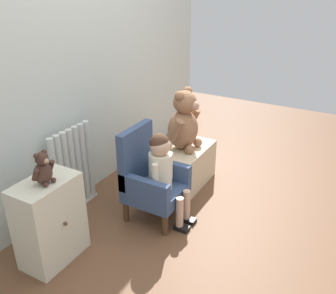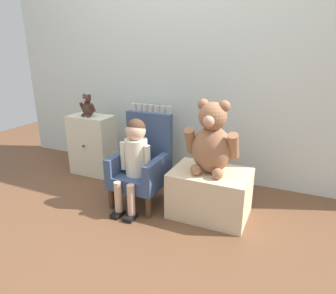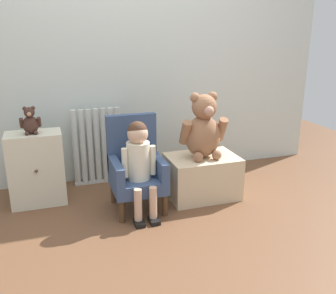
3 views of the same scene
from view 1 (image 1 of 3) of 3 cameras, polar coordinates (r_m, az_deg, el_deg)
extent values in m
plane|color=brown|center=(2.84, 7.30, -12.24)|extent=(6.00, 6.00, 0.00)
cube|color=silver|center=(2.95, -14.05, 14.43)|extent=(3.80, 0.05, 2.40)
cylinder|color=silver|center=(2.84, -16.78, -4.81)|extent=(0.05, 0.05, 0.66)
cylinder|color=silver|center=(2.87, -15.92, -4.29)|extent=(0.05, 0.05, 0.66)
cylinder|color=silver|center=(2.91, -15.08, -3.78)|extent=(0.05, 0.05, 0.66)
cylinder|color=silver|center=(2.95, -14.26, -3.28)|extent=(0.05, 0.05, 0.66)
cylinder|color=silver|center=(2.99, -13.46, -2.79)|extent=(0.05, 0.05, 0.66)
cylinder|color=silver|center=(3.03, -12.68, -2.32)|extent=(0.05, 0.05, 0.66)
cylinder|color=silver|center=(3.07, -11.93, -1.85)|extent=(0.05, 0.05, 0.66)
cube|color=silver|center=(3.12, -13.60, -8.73)|extent=(0.43, 0.05, 0.02)
cube|color=beige|center=(2.52, -17.53, -10.71)|extent=(0.41, 0.25, 0.58)
sphere|color=#4C3823|center=(2.42, -15.33, -11.22)|extent=(0.02, 0.02, 0.02)
cube|color=#384C72|center=(2.83, -1.84, -6.86)|extent=(0.38, 0.40, 0.10)
cube|color=#384C72|center=(2.78, -4.94, -1.19)|extent=(0.38, 0.06, 0.44)
cube|color=#384C72|center=(2.65, -3.70, -6.29)|extent=(0.06, 0.40, 0.14)
cube|color=#384C72|center=(2.89, -0.21, -3.35)|extent=(0.06, 0.40, 0.14)
cylinder|color=#4C331E|center=(2.72, -0.46, -11.75)|extent=(0.04, 0.04, 0.17)
cylinder|color=#4C331E|center=(2.95, 2.67, -8.46)|extent=(0.04, 0.04, 0.17)
cylinder|color=#4C331E|center=(2.87, -6.41, -9.68)|extent=(0.04, 0.04, 0.17)
cylinder|color=#4C331E|center=(3.09, -2.96, -6.74)|extent=(0.04, 0.04, 0.17)
cylinder|color=#EAE3C6|center=(2.71, -1.17, -3.69)|extent=(0.17, 0.17, 0.28)
sphere|color=#D8AD8E|center=(2.62, -1.21, 0.21)|extent=(0.15, 0.15, 0.15)
sphere|color=#472D1E|center=(2.61, -1.30, 0.61)|extent=(0.14, 0.14, 0.14)
cylinder|color=#D8AD8E|center=(2.73, 1.78, -9.87)|extent=(0.06, 0.06, 0.24)
cube|color=black|center=(2.80, 2.11, -12.21)|extent=(0.07, 0.11, 0.03)
cylinder|color=#D8AD8E|center=(2.81, 2.84, -8.74)|extent=(0.06, 0.06, 0.24)
cube|color=black|center=(2.88, 3.14, -11.04)|extent=(0.07, 0.11, 0.03)
cylinder|color=#EAE3C6|center=(2.62, -1.96, -4.76)|extent=(0.04, 0.04, 0.22)
cylinder|color=#EAE3C6|center=(2.78, 0.29, -2.87)|extent=(0.04, 0.04, 0.22)
cube|color=beige|center=(3.29, 2.21, -2.74)|extent=(0.56, 0.40, 0.34)
ellipsoid|color=#986848|center=(3.15, 2.29, 2.70)|extent=(0.28, 0.25, 0.34)
sphere|color=#986848|center=(3.06, 2.59, 6.82)|extent=(0.19, 0.19, 0.19)
sphere|color=tan|center=(3.02, 4.06, 6.29)|extent=(0.08, 0.08, 0.08)
sphere|color=#986848|center=(2.98, 1.75, 7.80)|extent=(0.08, 0.08, 0.08)
sphere|color=#986848|center=(3.10, 3.02, 8.50)|extent=(0.08, 0.08, 0.08)
cylinder|color=#986848|center=(3.00, 1.19, 2.56)|extent=(0.07, 0.15, 0.21)
cylinder|color=#986848|center=(3.25, 3.75, 4.38)|extent=(0.07, 0.15, 0.21)
sphere|color=#986848|center=(3.09, 3.30, -0.36)|extent=(0.08, 0.08, 0.08)
sphere|color=#986848|center=(3.22, 4.54, 0.69)|extent=(0.08, 0.08, 0.08)
ellipsoid|color=#432A21|center=(2.32, -18.48, -3.79)|extent=(0.11, 0.10, 0.13)
sphere|color=#432A21|center=(2.27, -18.73, -1.69)|extent=(0.08, 0.08, 0.08)
sphere|color=tan|center=(2.25, -18.10, -2.03)|extent=(0.03, 0.03, 0.03)
sphere|color=#432A21|center=(2.25, -19.45, -1.29)|extent=(0.03, 0.03, 0.03)
sphere|color=#432A21|center=(2.28, -18.39, -0.73)|extent=(0.03, 0.03, 0.03)
cylinder|color=#432A21|center=(2.27, -19.57, -4.01)|extent=(0.03, 0.06, 0.08)
cylinder|color=#432A21|center=(2.34, -17.39, -2.77)|extent=(0.03, 0.06, 0.08)
sphere|color=#432A21|center=(2.30, -18.15, -5.50)|extent=(0.03, 0.03, 0.03)
sphere|color=#432A21|center=(2.34, -17.05, -4.84)|extent=(0.03, 0.03, 0.03)
camera|label=2|loc=(3.23, 40.67, 10.06)|focal=32.00mm
camera|label=3|loc=(1.98, 68.40, -2.42)|focal=40.00mm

